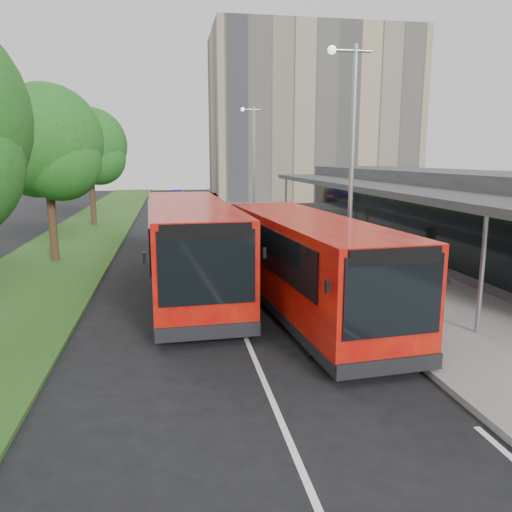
{
  "coord_description": "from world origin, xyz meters",
  "views": [
    {
      "loc": [
        -1.79,
        -14.14,
        4.58
      ],
      "look_at": [
        0.83,
        1.28,
        1.5
      ],
      "focal_mm": 35.0,
      "sensor_mm": 36.0,
      "label": 1
    }
  ],
  "objects": [
    {
      "name": "tree_far",
      "position": [
        -7.01,
        21.05,
        5.09
      ],
      "size": [
        4.9,
        4.9,
        7.88
      ],
      "color": "#372316",
      "rests_on": "ground"
    },
    {
      "name": "car_far",
      "position": [
        -1.16,
        42.77,
        0.54
      ],
      "size": [
        1.83,
        3.43,
        1.07
      ],
      "primitive_type": "imported",
      "rotation": [
        0.0,
        0.0,
        -0.22
      ],
      "color": "navy",
      "rests_on": "ground"
    },
    {
      "name": "office_block",
      "position": [
        14.0,
        42.0,
        9.0
      ],
      "size": [
        22.0,
        12.0,
        18.0
      ],
      "primitive_type": "cube",
      "color": "gray",
      "rests_on": "ground"
    },
    {
      "name": "car_near",
      "position": [
        2.22,
        38.12,
        0.55
      ],
      "size": [
        2.28,
        3.5,
        1.11
      ],
      "primitive_type": "imported",
      "rotation": [
        0.0,
        0.0,
        -0.33
      ],
      "color": "maroon",
      "rests_on": "ground"
    },
    {
      "name": "lamp_post_far",
      "position": [
        4.12,
        22.0,
        4.72
      ],
      "size": [
        1.44,
        0.28,
        8.0
      ],
      "color": "gray",
      "rests_on": "pavement"
    },
    {
      "name": "ground",
      "position": [
        0.0,
        0.0,
        0.0
      ],
      "size": [
        120.0,
        120.0,
        0.0
      ],
      "primitive_type": "plane",
      "color": "black",
      "rests_on": "ground"
    },
    {
      "name": "pavement",
      "position": [
        6.0,
        20.0,
        0.07
      ],
      "size": [
        5.0,
        80.0,
        0.15
      ],
      "primitive_type": "cube",
      "color": "slate",
      "rests_on": "ground"
    },
    {
      "name": "bus_main",
      "position": [
        2.09,
        -0.12,
        1.48
      ],
      "size": [
        3.43,
        10.35,
        2.88
      ],
      "rotation": [
        0.0,
        0.0,
        0.09
      ],
      "color": "red",
      "rests_on": "ground"
    },
    {
      "name": "litter_bin",
      "position": [
        5.33,
        9.74,
        0.6
      ],
      "size": [
        0.66,
        0.66,
        0.9
      ],
      "primitive_type": "cylinder",
      "rotation": [
        0.0,
        0.0,
        -0.42
      ],
      "color": "#3C2518",
      "rests_on": "pavement"
    },
    {
      "name": "bollard",
      "position": [
        5.12,
        18.92,
        0.66
      ],
      "size": [
        0.2,
        0.2,
        1.02
      ],
      "primitive_type": "cylinder",
      "rotation": [
        0.0,
        0.0,
        0.24
      ],
      "color": "#FFB60D",
      "rests_on": "pavement"
    },
    {
      "name": "tree_mid",
      "position": [
        -7.01,
        9.05,
        4.99
      ],
      "size": [
        4.81,
        4.81,
        7.74
      ],
      "color": "#372316",
      "rests_on": "ground"
    },
    {
      "name": "bus_second",
      "position": [
        -1.22,
        2.89,
        1.59
      ],
      "size": [
        3.25,
        11.07,
        3.1
      ],
      "rotation": [
        0.0,
        0.0,
        0.04
      ],
      "color": "red",
      "rests_on": "ground"
    },
    {
      "name": "lamp_post_near",
      "position": [
        4.12,
        2.0,
        4.72
      ],
      "size": [
        1.44,
        0.28,
        8.0
      ],
      "color": "gray",
      "rests_on": "pavement"
    },
    {
      "name": "lane_centre_line",
      "position": [
        0.0,
        15.0,
        0.01
      ],
      "size": [
        0.12,
        70.0,
        0.01
      ],
      "primitive_type": "cube",
      "color": "silver",
      "rests_on": "ground"
    },
    {
      "name": "kerb_dashes",
      "position": [
        3.3,
        19.0,
        0.01
      ],
      "size": [
        0.12,
        56.0,
        0.01
      ],
      "color": "silver",
      "rests_on": "ground"
    },
    {
      "name": "grass_verge",
      "position": [
        -7.0,
        20.0,
        0.05
      ],
      "size": [
        5.0,
        80.0,
        0.1
      ],
      "primitive_type": "cube",
      "color": "#254A17",
      "rests_on": "ground"
    },
    {
      "name": "station_building",
      "position": [
        10.86,
        8.0,
        2.04
      ],
      "size": [
        7.7,
        26.0,
        4.0
      ],
      "color": "#2D2D2F",
      "rests_on": "ground"
    }
  ]
}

